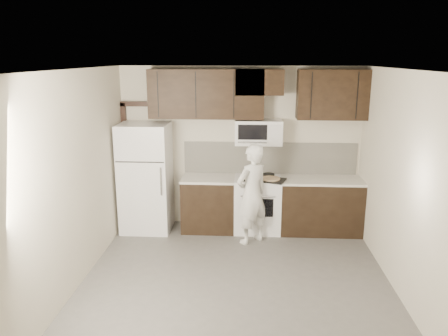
# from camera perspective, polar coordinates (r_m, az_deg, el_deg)

# --- Properties ---
(floor) EXTENTS (4.50, 4.50, 0.00)m
(floor) POSITION_cam_1_polar(r_m,az_deg,el_deg) (5.74, 1.48, -15.37)
(floor) COLOR #585552
(floor) RESTS_ON ground
(back_wall) EXTENTS (4.00, 0.00, 4.00)m
(back_wall) POSITION_cam_1_polar(r_m,az_deg,el_deg) (7.38, 2.13, 2.68)
(back_wall) COLOR beige
(back_wall) RESTS_ON ground
(ceiling) EXTENTS (4.50, 4.50, 0.00)m
(ceiling) POSITION_cam_1_polar(r_m,az_deg,el_deg) (4.98, 1.68, 12.70)
(ceiling) COLOR white
(ceiling) RESTS_ON back_wall
(counter_run) EXTENTS (2.95, 0.64, 0.91)m
(counter_run) POSITION_cam_1_polar(r_m,az_deg,el_deg) (7.33, 6.75, -4.74)
(counter_run) COLOR black
(counter_run) RESTS_ON floor
(stove) EXTENTS (0.76, 0.66, 0.94)m
(stove) POSITION_cam_1_polar(r_m,az_deg,el_deg) (7.32, 4.37, -4.69)
(stove) COLOR white
(stove) RESTS_ON floor
(backsplash) EXTENTS (2.90, 0.02, 0.54)m
(backsplash) POSITION_cam_1_polar(r_m,az_deg,el_deg) (7.41, 5.99, 1.32)
(backsplash) COLOR beige
(backsplash) RESTS_ON counter_run
(upper_cabinets) EXTENTS (3.48, 0.35, 0.78)m
(upper_cabinets) POSITION_cam_1_polar(r_m,az_deg,el_deg) (7.07, 3.88, 9.78)
(upper_cabinets) COLOR black
(upper_cabinets) RESTS_ON back_wall
(microwave) EXTENTS (0.76, 0.42, 0.40)m
(microwave) POSITION_cam_1_polar(r_m,az_deg,el_deg) (7.14, 4.54, 4.69)
(microwave) COLOR white
(microwave) RESTS_ON upper_cabinets
(refrigerator) EXTENTS (0.80, 0.76, 1.80)m
(refrigerator) POSITION_cam_1_polar(r_m,az_deg,el_deg) (7.34, -10.16, -1.23)
(refrigerator) COLOR white
(refrigerator) RESTS_ON floor
(door_trim) EXTENTS (0.50, 0.08, 2.12)m
(door_trim) POSITION_cam_1_polar(r_m,az_deg,el_deg) (7.65, -12.42, 1.98)
(door_trim) COLOR black
(door_trim) RESTS_ON floor
(saucepan) EXTENTS (0.28, 0.16, 0.16)m
(saucepan) POSITION_cam_1_polar(r_m,az_deg,el_deg) (7.02, 3.02, -1.11)
(saucepan) COLOR silver
(saucepan) RESTS_ON stove
(baking_tray) EXTENTS (0.53, 0.46, 0.02)m
(baking_tray) POSITION_cam_1_polar(r_m,az_deg,el_deg) (7.04, 6.11, -1.55)
(baking_tray) COLOR black
(baking_tray) RESTS_ON counter_run
(pizza) EXTENTS (0.38, 0.38, 0.02)m
(pizza) POSITION_cam_1_polar(r_m,az_deg,el_deg) (7.04, 6.12, -1.38)
(pizza) COLOR #CCB989
(pizza) RESTS_ON baking_tray
(person) EXTENTS (0.68, 0.66, 1.58)m
(person) POSITION_cam_1_polar(r_m,az_deg,el_deg) (6.73, 3.66, -3.44)
(person) COLOR silver
(person) RESTS_ON floor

